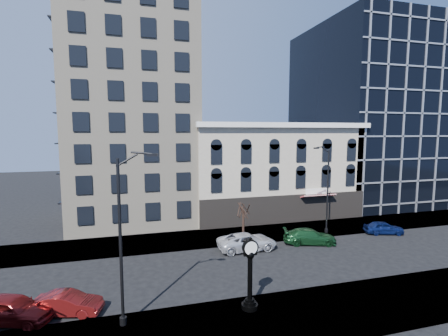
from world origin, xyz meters
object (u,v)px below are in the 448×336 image
object	(u,v)px
street_clock	(250,276)
street_lamp_near	(133,193)
car_near_a	(12,309)
car_near_b	(67,303)

from	to	relation	value
street_clock	street_lamp_near	xyz separation A→B (m)	(-6.99, 0.19, 5.67)
street_clock	street_lamp_near	bearing A→B (deg)	173.18
car_near_a	car_near_b	world-z (taller)	car_near_a
street_lamp_near	car_near_b	xyz separation A→B (m)	(-4.14, 2.42, -7.23)
car_near_a	street_clock	bearing A→B (deg)	-80.30
street_clock	street_lamp_near	distance (m)	9.00
street_lamp_near	car_near_b	distance (m)	8.67
car_near_a	street_lamp_near	bearing A→B (deg)	-88.23
car_near_b	car_near_a	bearing A→B (deg)	106.66
street_lamp_near	car_near_a	world-z (taller)	street_lamp_near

